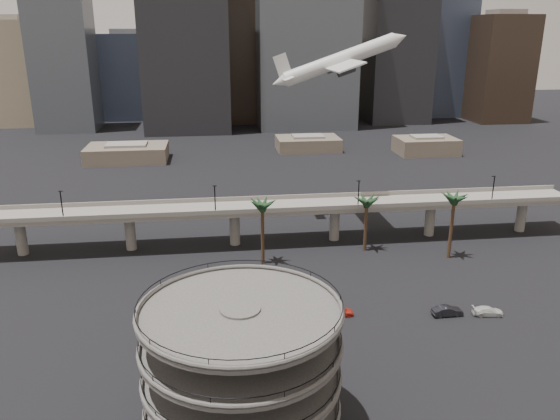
{
  "coord_description": "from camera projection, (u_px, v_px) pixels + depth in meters",
  "views": [
    {
      "loc": [
        -15.4,
        -55.83,
        44.29
      ],
      "look_at": [
        -4.61,
        28.0,
        16.4
      ],
      "focal_mm": 35.0,
      "sensor_mm": 36.0,
      "label": 1
    }
  ],
  "objects": [
    {
      "name": "airborne_jet",
      "position": [
        339.0,
        61.0,
        125.62
      ],
      "size": [
        32.45,
        28.89,
        13.84
      ],
      "rotation": [
        0.0,
        -0.33,
        0.01
      ],
      "color": "silver",
      "rests_on": "ground"
    },
    {
      "name": "car_b",
      "position": [
        447.0,
        311.0,
        88.8
      ],
      "size": [
        5.06,
        1.88,
        1.65
      ],
      "primitive_type": "imported",
      "rotation": [
        0.0,
        0.0,
        1.6
      ],
      "color": "black",
      "rests_on": "ground"
    },
    {
      "name": "ground",
      "position": [
        345.0,
        402.0,
        68.33
      ],
      "size": [
        700.0,
        700.0,
        0.0
      ],
      "primitive_type": "plane",
      "color": "black",
      "rests_on": "ground"
    },
    {
      "name": "car_c",
      "position": [
        488.0,
        311.0,
        89.01
      ],
      "size": [
        5.18,
        2.67,
        1.44
      ],
      "primitive_type": "imported",
      "rotation": [
        0.0,
        0.0,
        1.43
      ],
      "color": "silver",
      "rests_on": "ground"
    },
    {
      "name": "skyline",
      "position": [
        270.0,
        40.0,
        262.15
      ],
      "size": [
        269.0,
        86.0,
        109.06
      ],
      "color": "gray",
      "rests_on": "ground"
    },
    {
      "name": "low_buildings",
      "position": [
        271.0,
        148.0,
        202.29
      ],
      "size": [
        135.0,
        27.5,
        6.8
      ],
      "color": "brown",
      "rests_on": "ground"
    },
    {
      "name": "palm_trees",
      "position": [
        362.0,
        204.0,
        108.5
      ],
      "size": [
        42.4,
        10.4,
        14.0
      ],
      "color": "#4C3120",
      "rests_on": "ground"
    },
    {
      "name": "parking_ramp",
      "position": [
        242.0,
        360.0,
        59.9
      ],
      "size": [
        22.2,
        22.2,
        17.35
      ],
      "color": "#474542",
      "rests_on": "ground"
    },
    {
      "name": "car_a",
      "position": [
        340.0,
        311.0,
        88.78
      ],
      "size": [
        4.48,
        1.83,
        1.52
      ],
      "primitive_type": "imported",
      "rotation": [
        0.0,
        0.0,
        1.56
      ],
      "color": "red",
      "rests_on": "ground"
    },
    {
      "name": "overpass",
      "position": [
        285.0,
        210.0,
        117.83
      ],
      "size": [
        130.0,
        9.3,
        14.7
      ],
      "color": "gray",
      "rests_on": "ground"
    }
  ]
}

